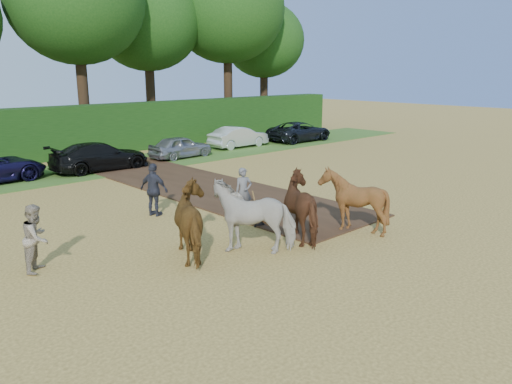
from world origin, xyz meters
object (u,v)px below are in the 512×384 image
spectator_near (36,238)px  plough_team (280,210)px  parked_cars (116,153)px  spectator_far (154,190)px

spectator_near → plough_team: (6.10, -2.75, 0.13)m
spectator_near → parked_cars: 14.52m
spectator_near → plough_team: size_ratio=0.25×
spectator_near → parked_cars: spectator_near is taller
plough_team → parked_cars: size_ratio=0.20×
spectator_far → parked_cars: spectator_far is taller
spectator_near → parked_cars: size_ratio=0.05×
spectator_far → parked_cars: (3.57, 9.53, -0.24)m
spectator_far → plough_team: size_ratio=0.27×
spectator_near → spectator_far: 5.39m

